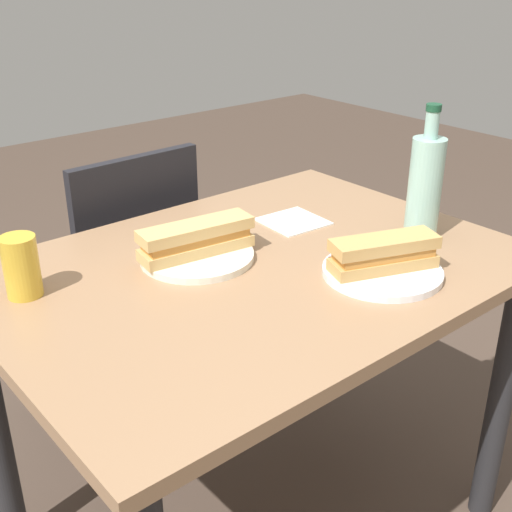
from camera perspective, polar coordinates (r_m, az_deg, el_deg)
dining_table at (r=1.46m, az=0.00°, el=-5.01°), size 1.11×0.81×0.75m
chair_far at (r=1.96m, az=-11.28°, el=-1.42°), size 0.41×0.41×0.88m
plate_near at (r=1.43m, az=-5.12°, el=-0.01°), size 0.25×0.25×0.01m
baguette_sandwich_near at (r=1.41m, az=-5.18°, el=1.52°), size 0.26×0.10×0.07m
knife_near at (r=1.46m, az=-6.51°, el=1.03°), size 0.18×0.01×0.01m
plate_far at (r=1.38m, az=10.84°, el=-1.34°), size 0.25×0.25×0.01m
baguette_sandwich_far at (r=1.36m, az=10.98°, el=0.23°), size 0.23×0.14×0.07m
knife_far at (r=1.41m, az=9.36°, el=-0.06°), size 0.16×0.10×0.01m
water_bottle at (r=1.54m, az=14.39°, el=5.90°), size 0.08×0.08×0.31m
beer_glass at (r=1.33m, az=-19.62°, el=-0.86°), size 0.07×0.07×0.12m
paper_napkin at (r=1.62m, az=3.25°, el=3.00°), size 0.15×0.15×0.00m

